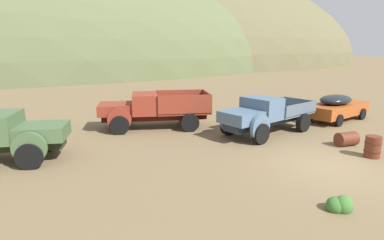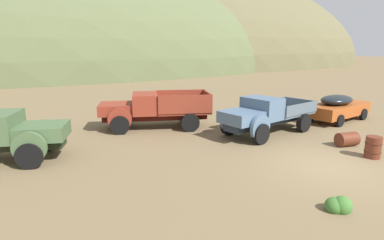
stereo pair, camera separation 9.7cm
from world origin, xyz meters
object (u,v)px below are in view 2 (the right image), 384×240
(car_oxide_orange, at_px, (339,107))
(oil_drum_by_truck, at_px, (373,147))
(truck_chalk_blue, at_px, (262,115))
(truck_rust_red, at_px, (148,110))
(oil_drum_tipped, at_px, (347,139))

(car_oxide_orange, bearing_deg, oil_drum_by_truck, -142.01)
(truck_chalk_blue, bearing_deg, oil_drum_by_truck, 98.57)
(truck_rust_red, xyz_separation_m, oil_drum_tipped, (7.19, -6.68, -0.70))
(truck_chalk_blue, xyz_separation_m, oil_drum_by_truck, (2.00, -4.57, -0.55))
(truck_rust_red, xyz_separation_m, oil_drum_by_truck, (6.84, -8.17, -0.58))
(truck_chalk_blue, distance_m, oil_drum_tipped, 3.92)
(truck_rust_red, height_order, car_oxide_orange, truck_rust_red)
(truck_chalk_blue, distance_m, car_oxide_orange, 6.27)
(truck_chalk_blue, xyz_separation_m, car_oxide_orange, (6.21, 0.85, -0.17))
(truck_chalk_blue, bearing_deg, car_oxide_orange, 172.76)
(truck_rust_red, xyz_separation_m, car_oxide_orange, (11.05, -2.75, -0.20))
(truck_rust_red, relative_size, truck_chalk_blue, 1.04)
(truck_rust_red, height_order, oil_drum_by_truck, truck_rust_red)
(oil_drum_tipped, bearing_deg, truck_chalk_blue, 127.35)
(truck_chalk_blue, relative_size, oil_drum_by_truck, 6.84)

